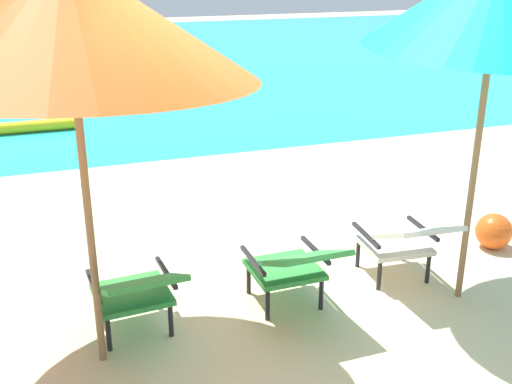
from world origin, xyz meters
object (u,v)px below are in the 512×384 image
lounge_chair_left (136,290)px  beach_umbrella_right (496,1)px  beach_umbrella_left (68,18)px  swim_buoy (22,127)px  lounge_chair_center (294,265)px  lounge_chair_right (405,240)px  beach_ball (494,231)px

lounge_chair_left → beach_umbrella_right: beach_umbrella_right is taller
beach_umbrella_left → beach_umbrella_right: beach_umbrella_right is taller
swim_buoy → lounge_chair_center: size_ratio=1.81×
lounge_chair_center → lounge_chair_right: bearing=6.0°
lounge_chair_left → lounge_chair_center: size_ratio=1.03×
lounge_chair_center → beach_umbrella_right: bearing=-9.0°
beach_umbrella_left → swim_buoy: bearing=94.6°
lounge_chair_center → swim_buoy: bearing=107.6°
lounge_chair_left → lounge_chair_right: (2.18, 0.10, 0.00)m
swim_buoy → beach_umbrella_left: bearing=-85.4°
lounge_chair_center → beach_umbrella_left: (-1.44, -0.13, 1.83)m
lounge_chair_center → beach_umbrella_left: beach_umbrella_left is taller
lounge_chair_right → beach_umbrella_right: size_ratio=0.35×
lounge_chair_left → lounge_chair_right: bearing=2.6°
lounge_chair_left → beach_umbrella_left: (-0.27, -0.13, 1.83)m
swim_buoy → beach_ball: (4.13, -5.70, 0.07)m
beach_umbrella_right → beach_ball: size_ratio=7.88×
lounge_chair_left → lounge_chair_center: (1.16, -0.01, 0.00)m
lounge_chair_left → lounge_chair_right: size_ratio=1.00×
lounge_chair_center → beach_umbrella_right: size_ratio=0.34×
swim_buoy → lounge_chair_right: size_ratio=1.76×
beach_ball → lounge_chair_left: bearing=-172.8°
beach_umbrella_left → beach_umbrella_right: bearing=-1.7°
beach_ball → beach_umbrella_left: bearing=-171.2°
swim_buoy → lounge_chair_left: (0.78, -6.12, 0.31)m
beach_umbrella_right → lounge_chair_center: bearing=171.0°
swim_buoy → lounge_chair_left: bearing=-82.8°
swim_buoy → lounge_chair_center: 6.43m
swim_buoy → lounge_chair_right: 6.71m
lounge_chair_right → beach_ball: bearing=15.5°
swim_buoy → beach_ball: 7.03m
beach_umbrella_left → beach_ball: (3.62, 0.56, -2.07)m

